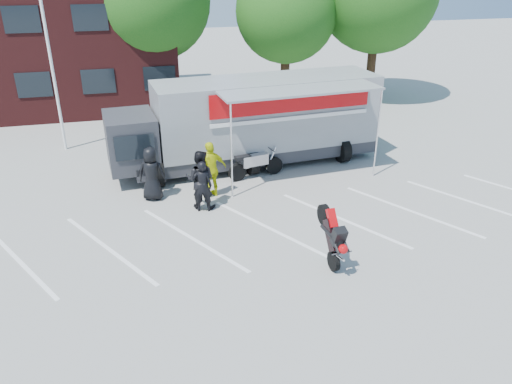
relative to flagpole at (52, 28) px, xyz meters
name	(u,v)px	position (x,y,z in m)	size (l,w,h in m)	color
ground	(273,246)	(6.24, -10.00, -5.05)	(100.00, 100.00, 0.00)	gray
parking_bay_lines	(264,229)	(6.24, -9.00, -5.05)	(18.00, 5.00, 0.01)	white
flagpole	(52,28)	(0.00, 0.00, 0.00)	(1.61, 0.12, 8.00)	white
tree_left	(151,0)	(4.24, 6.00, 0.51)	(6.12, 6.12, 8.64)	#382314
tree_mid	(286,12)	(11.24, 5.00, -0.11)	(5.44, 5.44, 7.68)	#382314
transporter_truck	(255,163)	(7.35, -3.61, -5.05)	(10.66, 5.14, 3.39)	gray
parked_motorcycle	(256,177)	(7.01, -5.04, -5.05)	(0.75, 2.26, 1.18)	#A8A9AD
stunt_bike_rider	(324,258)	(7.43, -10.99, -5.05)	(0.72, 1.52, 1.79)	black
spectator_leather_a	(152,174)	(3.13, -5.99, -4.12)	(0.92, 0.60, 1.88)	black
spectator_leather_b	(202,186)	(4.66, -7.29, -4.18)	(0.64, 0.42, 1.75)	black
spectator_leather_c	(200,180)	(4.63, -7.01, -4.06)	(0.97, 0.75, 1.99)	black
spectator_hivis	(211,170)	(5.12, -6.25, -4.07)	(1.16, 0.48, 1.98)	#D7E00B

